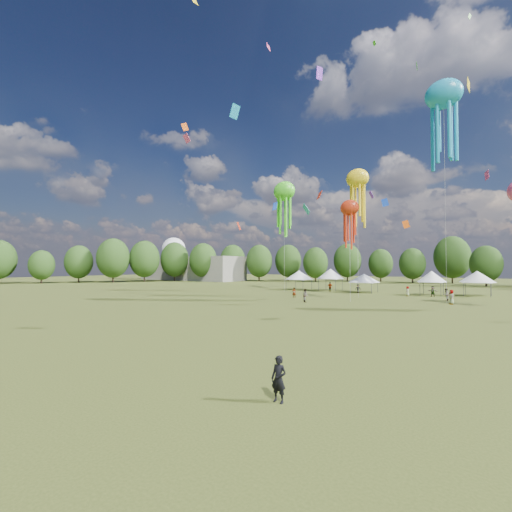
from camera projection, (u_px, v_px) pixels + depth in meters
The scene contains 10 objects.
ground at pixel (144, 358), 18.69m from camera, with size 300.00×300.00×0.00m, color #384416.
observer_main at pixel (279, 379), 12.70m from camera, with size 0.62×0.41×1.71m, color black.
spectator_near at pixel (305, 296), 47.18m from camera, with size 0.88×0.68×1.81m, color gray.
spectators_far at pixel (395, 291), 55.29m from camera, with size 22.44×16.48×1.90m.
festival_tents at pixel (371, 276), 64.14m from camera, with size 36.54×9.65×4.44m.
show_kites at pixel (376, 175), 52.47m from camera, with size 41.18×13.45×30.64m.
small_kites at pixel (355, 115), 55.59m from camera, with size 73.80×63.88×43.19m.
treeline at pixel (384, 259), 71.93m from camera, with size 201.57×95.24×13.43m.
hangar at pixel (191, 269), 119.22m from camera, with size 40.00×12.00×8.00m, color gray.
radome at pixel (174, 253), 133.57m from camera, with size 9.00×9.00×16.00m.
Camera 1 is at (15.97, -11.73, 5.09)m, focal length 23.95 mm.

